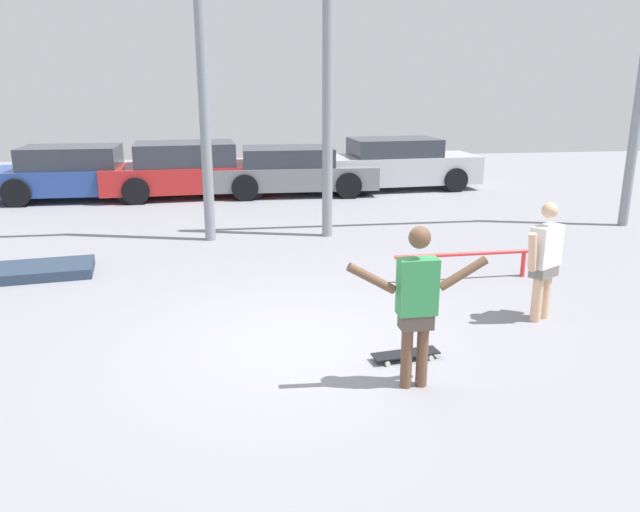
% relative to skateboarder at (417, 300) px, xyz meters
% --- Properties ---
extents(ground_plane, '(36.00, 36.00, 0.00)m').
position_rel_skateboarder_xyz_m(ground_plane, '(-1.03, 1.18, -0.92)').
color(ground_plane, gray).
extents(skateboarder, '(1.41, 0.21, 1.65)m').
position_rel_skateboarder_xyz_m(skateboarder, '(0.00, 0.00, 0.00)').
color(skateboarder, brown).
rests_on(skateboarder, ground_plane).
extents(skateboard, '(0.78, 0.33, 0.08)m').
position_rel_skateboarder_xyz_m(skateboard, '(0.09, 0.61, -0.86)').
color(skateboard, black).
rests_on(skateboard, ground_plane).
extents(grind_rail, '(2.28, 0.13, 0.44)m').
position_rel_skateboarder_xyz_m(grind_rail, '(1.78, 3.23, -0.58)').
color(grind_rail, red).
rests_on(grind_rail, ground_plane).
extents(canopy_support_left, '(6.52, 0.20, 5.59)m').
position_rel_skateboarder_xyz_m(canopy_support_left, '(-5.33, 6.30, 2.59)').
color(canopy_support_left, gray).
rests_on(canopy_support_left, ground_plane).
extents(canopy_support_right, '(6.52, 0.20, 5.59)m').
position_rel_skateboarder_xyz_m(canopy_support_right, '(3.26, 6.30, 2.59)').
color(canopy_support_right, gray).
rests_on(canopy_support_right, ground_plane).
extents(parked_car_blue, '(4.24, 1.84, 1.35)m').
position_rel_skateboarder_xyz_m(parked_car_blue, '(-5.58, 11.00, -0.27)').
color(parked_car_blue, '#284793').
rests_on(parked_car_blue, ground_plane).
extents(parked_car_red, '(4.67, 2.16, 1.40)m').
position_rel_skateboarder_xyz_m(parked_car_red, '(-2.76, 11.04, -0.25)').
color(parked_car_red, red).
rests_on(parked_car_red, ground_plane).
extents(parked_car_grey, '(4.31, 1.99, 1.24)m').
position_rel_skateboarder_xyz_m(parked_car_grey, '(-0.10, 11.02, -0.31)').
color(parked_car_grey, slate).
rests_on(parked_car_grey, ground_plane).
extents(parked_car_silver, '(4.40, 2.08, 1.40)m').
position_rel_skateboarder_xyz_m(parked_car_silver, '(2.90, 11.42, -0.24)').
color(parked_car_silver, '#B7BABF').
rests_on(parked_car_silver, ground_plane).
extents(bystander, '(0.71, 0.48, 1.53)m').
position_rel_skateboarder_xyz_m(bystander, '(2.12, 1.52, -0.10)').
color(bystander, '#DBAD89').
rests_on(bystander, ground_plane).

